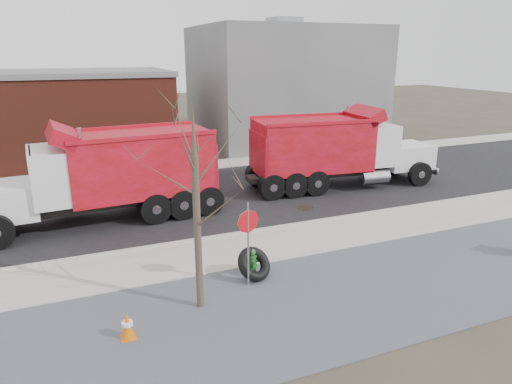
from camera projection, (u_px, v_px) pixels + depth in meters
name	position (u px, v px, depth m)	size (l,w,h in m)	color
ground	(272.00, 249.00, 15.27)	(120.00, 120.00, 0.00)	#383328
gravel_verge	(326.00, 298.00, 12.17)	(60.00, 5.00, 0.03)	slate
sidewalk	(269.00, 245.00, 15.48)	(60.00, 2.50, 0.06)	#9E9B93
curb	(254.00, 231.00, 16.62)	(60.00, 0.15, 0.11)	#9E9B93
road	(215.00, 196.00, 20.83)	(60.00, 9.40, 0.02)	black
far_sidewalk	(185.00, 167.00, 25.85)	(60.00, 2.00, 0.06)	#9E9B93
building_grey	(283.00, 85.00, 33.26)	(12.00, 10.00, 8.00)	slate
bare_tree	(196.00, 185.00, 10.83)	(3.20, 3.20, 5.20)	#382D23
fire_hydrant	(252.00, 263.00, 13.33)	(0.50, 0.48, 0.88)	#286426
truck_tire	(254.00, 264.00, 13.13)	(1.30, 1.20, 0.99)	black
stop_sign	(248.00, 230.00, 12.34)	(0.66, 0.18, 2.47)	gray
traffic_cone_far	(127.00, 326.00, 10.40)	(0.34, 0.34, 0.65)	#F06307
dump_truck_red_a	(336.00, 148.00, 21.73)	(9.48, 3.35, 3.77)	black
dump_truck_red_b	(109.00, 172.00, 17.28)	(9.21, 3.22, 3.82)	black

